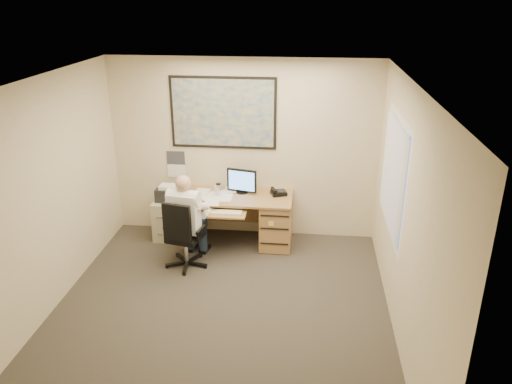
# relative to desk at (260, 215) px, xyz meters

# --- Properties ---
(room_shell) EXTENTS (4.00, 4.50, 2.70)m
(room_shell) POSITION_rel_desk_xyz_m (-0.29, -1.90, 0.91)
(room_shell) COLOR #36312A
(room_shell) RESTS_ON ground
(desk) EXTENTS (1.60, 0.97, 1.11)m
(desk) POSITION_rel_desk_xyz_m (0.00, 0.00, 0.00)
(desk) COLOR #A37846
(desk) RESTS_ON ground
(world_map) EXTENTS (1.56, 0.03, 1.06)m
(world_map) POSITION_rel_desk_xyz_m (-0.58, 0.33, 1.46)
(world_map) COLOR #1E4C93
(world_map) RESTS_ON room_shell
(wall_calendar) EXTENTS (0.28, 0.01, 0.42)m
(wall_calendar) POSITION_rel_desk_xyz_m (-1.33, 0.34, 0.64)
(wall_calendar) COLOR white
(wall_calendar) RESTS_ON room_shell
(window_blinds) EXTENTS (0.06, 1.40, 1.30)m
(window_blinds) POSITION_rel_desk_xyz_m (1.68, -1.10, 1.11)
(window_blinds) COLOR beige
(window_blinds) RESTS_ON room_shell
(filing_cabinet) EXTENTS (0.45, 0.54, 0.86)m
(filing_cabinet) POSITION_rel_desk_xyz_m (-1.39, 0.04, -0.08)
(filing_cabinet) COLOR #B9B495
(filing_cabinet) RESTS_ON ground
(office_chair) EXTENTS (0.71, 0.71, 1.00)m
(office_chair) POSITION_rel_desk_xyz_m (-0.94, -0.83, -0.15)
(office_chair) COLOR black
(office_chair) RESTS_ON ground
(person) EXTENTS (0.68, 0.87, 1.31)m
(person) POSITION_rel_desk_xyz_m (-0.95, -0.76, 0.21)
(person) COLOR white
(person) RESTS_ON office_chair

